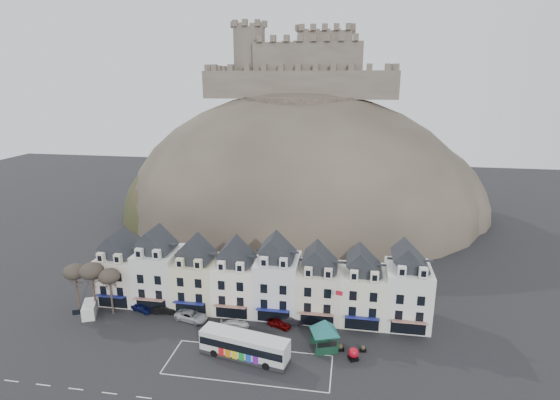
# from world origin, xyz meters

# --- Properties ---
(ground) EXTENTS (300.00, 300.00, 0.00)m
(ground) POSITION_xyz_m (0.00, 0.00, 0.00)
(ground) COLOR black
(ground) RESTS_ON ground
(coach_bay_markings) EXTENTS (22.00, 7.50, 0.01)m
(coach_bay_markings) POSITION_xyz_m (2.00, 1.25, 0.00)
(coach_bay_markings) COLOR silver
(coach_bay_markings) RESTS_ON ground
(townhouse_terrace) EXTENTS (54.40, 9.35, 11.80)m
(townhouse_terrace) POSITION_xyz_m (0.15, 15.97, 5.30)
(townhouse_terrace) COLOR beige
(townhouse_terrace) RESTS_ON ground
(castle_hill) EXTENTS (100.00, 76.00, 68.00)m
(castle_hill) POSITION_xyz_m (1.25, 68.95, 0.11)
(castle_hill) COLOR #332D28
(castle_hill) RESTS_ON ground
(castle) EXTENTS (50.20, 22.20, 22.00)m
(castle) POSITION_xyz_m (0.51, 75.93, 40.19)
(castle) COLOR brown
(castle) RESTS_ON ground
(tree_left_far) EXTENTS (3.61, 3.61, 8.24)m
(tree_left_far) POSITION_xyz_m (-29.00, 10.50, 6.90)
(tree_left_far) COLOR #352821
(tree_left_far) RESTS_ON ground
(tree_left_mid) EXTENTS (3.78, 3.78, 8.64)m
(tree_left_mid) POSITION_xyz_m (-26.00, 10.50, 7.24)
(tree_left_mid) COLOR #352821
(tree_left_mid) RESTS_ON ground
(tree_left_near) EXTENTS (3.43, 3.43, 7.84)m
(tree_left_near) POSITION_xyz_m (-23.00, 10.50, 6.55)
(tree_left_near) COLOR #352821
(tree_left_near) RESTS_ON ground
(bus) EXTENTS (12.85, 5.35, 3.53)m
(bus) POSITION_xyz_m (1.06, 2.68, 1.95)
(bus) COLOR #262628
(bus) RESTS_ON ground
(bus_shelter) EXTENTS (6.90, 6.90, 4.64)m
(bus_shelter) POSITION_xyz_m (11.69, 6.51, 3.60)
(bus_shelter) COLOR #113321
(bus_shelter) RESTS_ON ground
(red_buoy) EXTENTS (1.57, 1.57, 1.77)m
(red_buoy) POSITION_xyz_m (15.81, 4.70, 0.90)
(red_buoy) COLOR black
(red_buoy) RESTS_ON ground
(flagpole) EXTENTS (1.14, 0.29, 7.97)m
(flagpole) POSITION_xyz_m (12.99, 9.50, 4.55)
(flagpole) COLOR silver
(flagpole) RESTS_ON ground
(white_van) EXTENTS (3.57, 4.81, 2.01)m
(white_van) POSITION_xyz_m (-26.45, 9.50, 1.01)
(white_van) COLOR silver
(white_van) RESTS_ON ground
(planter_west) EXTENTS (1.22, 0.84, 1.11)m
(planter_west) POSITION_xyz_m (13.96, 6.39, 0.54)
(planter_west) COLOR black
(planter_west) RESTS_ON ground
(planter_east) EXTENTS (0.96, 0.65, 0.93)m
(planter_east) POSITION_xyz_m (17.14, 6.74, 0.45)
(planter_east) COLOR black
(planter_east) RESTS_ON ground
(car_navy) EXTENTS (4.41, 2.95, 1.40)m
(car_navy) POSITION_xyz_m (-18.63, 12.00, 0.70)
(car_navy) COLOR #0E1446
(car_navy) RESTS_ON ground
(car_black) EXTENTS (4.16, 1.95, 1.32)m
(car_black) POSITION_xyz_m (-14.80, 12.00, 0.66)
(car_black) COLOR black
(car_black) RESTS_ON ground
(car_silver) EXTENTS (5.77, 3.70, 1.50)m
(car_silver) POSITION_xyz_m (-9.60, 10.62, 0.75)
(car_silver) COLOR silver
(car_silver) RESTS_ON ground
(car_white) EXTENTS (4.67, 2.86, 1.26)m
(car_white) POSITION_xyz_m (-2.21, 9.50, 0.63)
(car_white) COLOR white
(car_white) RESTS_ON ground
(car_maroon) EXTENTS (4.01, 2.78, 1.27)m
(car_maroon) POSITION_xyz_m (4.50, 10.96, 0.63)
(car_maroon) COLOR #560405
(car_maroon) RESTS_ON ground
(car_charcoal) EXTENTS (4.34, 2.53, 1.35)m
(car_charcoal) POSITION_xyz_m (6.00, 12.00, 0.68)
(car_charcoal) COLOR black
(car_charcoal) RESTS_ON ground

